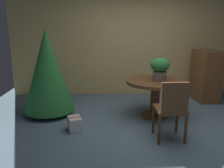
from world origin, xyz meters
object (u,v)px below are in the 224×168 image
wooden_chair_near (171,107)px  wooden_cabinet (206,76)px  flower_vase (160,68)px  round_dining_table (155,89)px  gift_box_cream (75,124)px  holiday_tree (48,70)px

wooden_chair_near → wooden_cabinet: size_ratio=0.79×
flower_vase → wooden_cabinet: wooden_cabinet is taller
round_dining_table → gift_box_cream: size_ratio=3.55×
wooden_chair_near → round_dining_table: bearing=90.0°
holiday_tree → gift_box_cream: (0.56, -0.80, -0.75)m
flower_vase → wooden_cabinet: bearing=36.5°
wooden_chair_near → gift_box_cream: 1.56m
holiday_tree → wooden_cabinet: (3.42, 0.73, -0.28)m
holiday_tree → gift_box_cream: 1.23m
flower_vase → wooden_cabinet: (1.36, 1.00, -0.36)m
gift_box_cream → wooden_cabinet: size_ratio=0.27×
flower_vase → gift_box_cream: 1.80m
flower_vase → gift_box_cream: flower_vase is taller
round_dining_table → wooden_cabinet: 1.73m
flower_vase → holiday_tree: size_ratio=0.25×
wooden_chair_near → gift_box_cream: size_ratio=2.97×
flower_vase → wooden_chair_near: (-0.06, -0.94, -0.43)m
holiday_tree → wooden_cabinet: size_ratio=1.42×
flower_vase → gift_box_cream: size_ratio=1.35×
holiday_tree → wooden_cabinet: bearing=12.0°
flower_vase → gift_box_cream: (-1.51, -0.52, -0.83)m
round_dining_table → flower_vase: bearing=-12.1°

